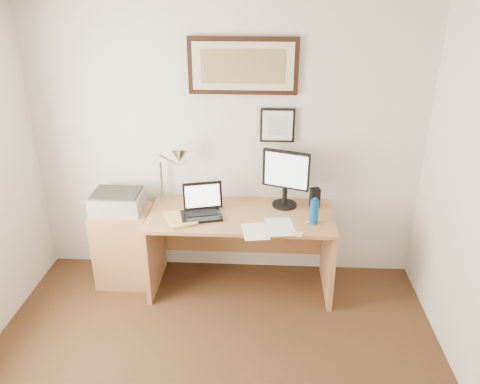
# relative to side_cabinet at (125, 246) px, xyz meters

# --- Properties ---
(ceiling) EXTENTS (4.00, 4.00, 0.00)m
(ceiling) POSITION_rel_side_cabinet_xyz_m (0.92, -1.68, 2.13)
(ceiling) COLOR white
(ceiling) RESTS_ON ground
(wall_back) EXTENTS (3.50, 0.02, 2.50)m
(wall_back) POSITION_rel_side_cabinet_xyz_m (0.92, 0.32, 0.89)
(wall_back) COLOR silver
(wall_back) RESTS_ON ground
(side_cabinet) EXTENTS (0.50, 0.40, 0.73)m
(side_cabinet) POSITION_rel_side_cabinet_xyz_m (0.00, 0.00, 0.00)
(side_cabinet) COLOR #A26F44
(side_cabinet) RESTS_ON floor
(water_bottle) EXTENTS (0.07, 0.07, 0.21)m
(water_bottle) POSITION_rel_side_cabinet_xyz_m (1.68, -0.18, 0.49)
(water_bottle) COLOR #0B4A95
(water_bottle) RESTS_ON desk
(bottle_cap) EXTENTS (0.04, 0.04, 0.02)m
(bottle_cap) POSITION_rel_side_cabinet_xyz_m (1.68, -0.18, 0.60)
(bottle_cap) COLOR #0B4A95
(bottle_cap) RESTS_ON water_bottle
(speaker) EXTENTS (0.09, 0.09, 0.18)m
(speaker) POSITION_rel_side_cabinet_xyz_m (1.72, 0.13, 0.48)
(speaker) COLOR black
(speaker) RESTS_ON desk
(paper_sheet_a) EXTENTS (0.24, 0.31, 0.00)m
(paper_sheet_a) POSITION_rel_side_cabinet_xyz_m (1.21, -0.35, 0.39)
(paper_sheet_a) COLOR white
(paper_sheet_a) RESTS_ON desk
(paper_sheet_b) EXTENTS (0.27, 0.35, 0.00)m
(paper_sheet_b) POSITION_rel_side_cabinet_xyz_m (1.41, -0.26, 0.39)
(paper_sheet_b) COLOR white
(paper_sheet_b) RESTS_ON desk
(sticky_pad) EXTENTS (0.10, 0.10, 0.01)m
(sticky_pad) POSITION_rel_side_cabinet_xyz_m (1.54, -0.38, 0.39)
(sticky_pad) COLOR #DDD268
(sticky_pad) RESTS_ON desk
(marker_pen) EXTENTS (0.14, 0.06, 0.02)m
(marker_pen) POSITION_rel_side_cabinet_xyz_m (1.68, -0.17, 0.39)
(marker_pen) COLOR silver
(marker_pen) RESTS_ON desk
(book) EXTENTS (0.33, 0.37, 0.02)m
(book) POSITION_rel_side_cabinet_xyz_m (0.47, -0.23, 0.40)
(book) COLOR #C3BE5B
(book) RESTS_ON desk
(desk) EXTENTS (1.60, 0.70, 0.75)m
(desk) POSITION_rel_side_cabinet_xyz_m (1.07, 0.04, 0.15)
(desk) COLOR #A26F44
(desk) RESTS_ON floor
(laptop) EXTENTS (0.39, 0.37, 0.26)m
(laptop) POSITION_rel_side_cabinet_xyz_m (0.74, -0.07, 0.44)
(laptop) COLOR black
(laptop) RESTS_ON desk
(lcd_monitor) EXTENTS (0.41, 0.22, 0.52)m
(lcd_monitor) POSITION_rel_side_cabinet_xyz_m (1.45, 0.13, 0.68)
(lcd_monitor) COLOR black
(lcd_monitor) RESTS_ON desk
(printer) EXTENTS (0.44, 0.34, 0.18)m
(printer) POSITION_rel_side_cabinet_xyz_m (-0.02, 0.01, 0.45)
(printer) COLOR #9F9FA1
(printer) RESTS_ON side_cabinet
(desk_lamp) EXTENTS (0.29, 0.27, 0.53)m
(desk_lamp) POSITION_rel_side_cabinet_xyz_m (0.51, 0.13, 0.82)
(desk_lamp) COLOR silver
(desk_lamp) RESTS_ON desk
(picture_large) EXTENTS (0.92, 0.04, 0.47)m
(picture_large) POSITION_rel_side_cabinet_xyz_m (1.07, 0.29, 1.59)
(picture_large) COLOR black
(picture_large) RESTS_ON wall_back
(picture_small) EXTENTS (0.30, 0.03, 0.30)m
(picture_small) POSITION_rel_side_cabinet_xyz_m (1.37, 0.29, 1.09)
(picture_small) COLOR black
(picture_small) RESTS_ON wall_back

